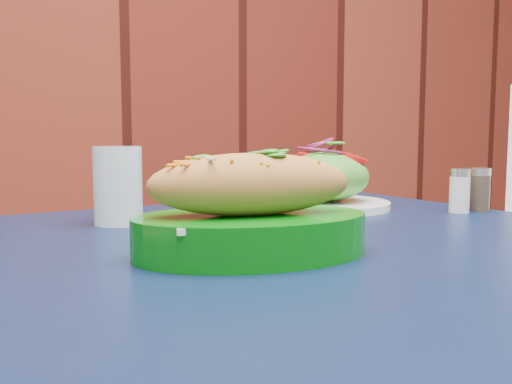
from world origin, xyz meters
name	(u,v)px	position (x,y,z in m)	size (l,w,h in m)	color
cafe_table	(319,308)	(-0.05, 1.78, 0.66)	(0.86, 0.86, 0.75)	black
banh_mi_basket	(252,213)	(-0.17, 1.73, 0.79)	(0.27, 0.20, 0.11)	#05640A
salad_plate	(324,182)	(0.10, 2.01, 0.79)	(0.22, 0.22, 0.11)	white
water_glass	(118,186)	(-0.25, 1.99, 0.80)	(0.07, 0.07, 0.11)	silver
salt_shaker	(460,191)	(0.26, 1.87, 0.78)	(0.03, 0.03, 0.07)	white
pepper_shaker	(480,189)	(0.31, 1.87, 0.78)	(0.03, 0.03, 0.07)	#3F3326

